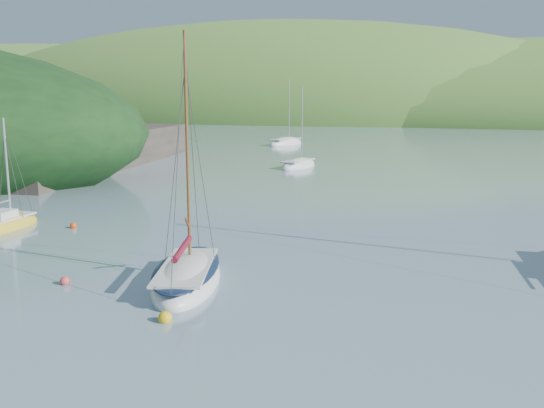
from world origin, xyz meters
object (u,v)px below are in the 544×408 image
(distant_sloop_a, at_px, (298,166))
(sailboat_yellow, at_px, (4,226))
(daysailer_white, at_px, (187,277))
(distant_sloop_c, at_px, (286,144))

(distant_sloop_a, bearing_deg, sailboat_yellow, -93.31)
(distant_sloop_a, bearing_deg, daysailer_white, -70.21)
(sailboat_yellow, height_order, distant_sloop_a, distant_sloop_a)
(daysailer_white, bearing_deg, distant_sloop_c, 86.84)
(daysailer_white, distance_m, sailboat_yellow, 15.07)
(sailboat_yellow, xyz_separation_m, distant_sloop_a, (6.73, 32.18, -0.01))
(daysailer_white, height_order, distant_sloop_a, daysailer_white)
(distant_sloop_c, bearing_deg, sailboat_yellow, -71.83)
(daysailer_white, bearing_deg, sailboat_yellow, 141.39)
(distant_sloop_a, relative_size, distant_sloop_c, 0.84)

